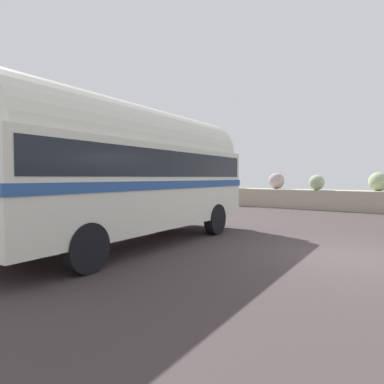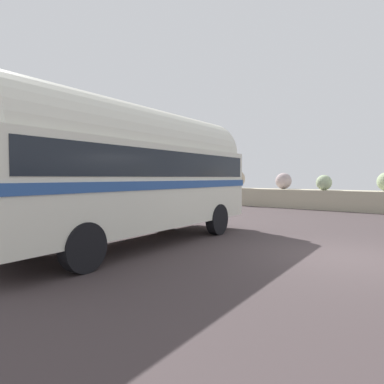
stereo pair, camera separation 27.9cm
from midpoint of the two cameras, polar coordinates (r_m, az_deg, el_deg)
ground at (r=8.74m, az=24.91°, el=-9.73°), size 32.00×26.00×0.02m
vintage_coach at (r=9.39m, az=-8.68°, el=3.82°), size 3.36×8.80×3.70m
second_coach at (r=14.50m, az=-19.46°, el=3.20°), size 4.34×8.91×3.70m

